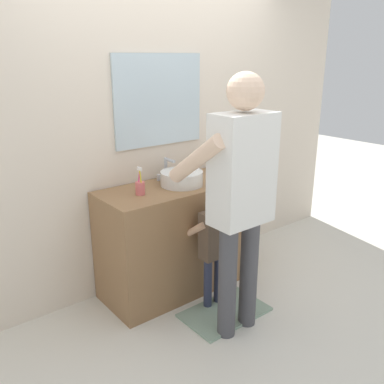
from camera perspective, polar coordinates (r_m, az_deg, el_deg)
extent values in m
plane|color=silver|center=(3.46, 1.60, -14.46)|extent=(14.00, 14.00, 0.00)
cube|color=beige|center=(3.45, -4.94, 9.54)|extent=(4.40, 0.08, 2.70)
cube|color=silver|center=(3.38, -4.52, 12.43)|extent=(0.81, 0.02, 0.71)
cube|color=olive|center=(3.45, -1.56, -6.07)|extent=(1.33, 0.54, 0.89)
cylinder|color=silver|center=(3.26, -1.42, 1.89)|extent=(0.33, 0.33, 0.11)
cylinder|color=beige|center=(3.26, -1.42, 1.99)|extent=(0.27, 0.27, 0.09)
cylinder|color=#B7BABF|center=(3.42, -3.63, 3.25)|extent=(0.03, 0.03, 0.18)
cylinder|color=#B7BABF|center=(3.35, -3.07, 4.37)|extent=(0.02, 0.12, 0.02)
cylinder|color=#B7BABF|center=(3.40, -4.57, 2.00)|extent=(0.04, 0.04, 0.05)
cylinder|color=#B7BABF|center=(3.48, -2.66, 2.41)|extent=(0.04, 0.04, 0.05)
cylinder|color=#D86666|center=(3.06, -7.12, 0.51)|extent=(0.07, 0.07, 0.09)
cylinder|color=yellow|center=(3.03, -7.00, 1.38)|extent=(0.03, 0.01, 0.17)
cube|color=white|center=(3.01, -7.07, 3.12)|extent=(0.01, 0.02, 0.02)
cylinder|color=#E5387F|center=(3.06, -7.31, 1.52)|extent=(0.03, 0.01, 0.17)
cube|color=white|center=(3.03, -7.38, 3.24)|extent=(0.01, 0.02, 0.02)
cylinder|color=#B27FC6|center=(3.49, 3.92, 3.10)|extent=(0.06, 0.06, 0.13)
cylinder|color=#2D2D2D|center=(3.47, 3.95, 4.42)|extent=(0.02, 0.02, 0.04)
cube|color=gray|center=(3.30, 4.51, -16.11)|extent=(0.64, 0.40, 0.02)
cylinder|color=#2D334C|center=(3.25, 2.18, -12.46)|extent=(0.06, 0.06, 0.42)
cylinder|color=#2D334C|center=(3.31, 3.60, -11.86)|extent=(0.06, 0.06, 0.42)
cube|color=brown|center=(3.10, 3.01, -5.87)|extent=(0.21, 0.12, 0.37)
sphere|color=#D8A884|center=(3.00, 3.09, -1.47)|extent=(0.12, 0.12, 0.12)
cylinder|color=#D8A884|center=(3.08, 0.22, -5.31)|extent=(0.05, 0.25, 0.20)
cylinder|color=#D8A884|center=(3.22, 3.43, -4.28)|extent=(0.05, 0.25, 0.20)
cylinder|color=#47474C|center=(2.88, 4.88, -12.21)|extent=(0.13, 0.13, 0.82)
cylinder|color=#47474C|center=(3.01, 7.79, -10.90)|extent=(0.13, 0.13, 0.82)
cube|color=white|center=(2.65, 6.94, 3.07)|extent=(0.41, 0.23, 0.72)
sphere|color=beige|center=(2.57, 7.36, 13.56)|extent=(0.23, 0.23, 0.23)
cylinder|color=beige|center=(2.62, 0.57, 4.46)|extent=(0.10, 0.50, 0.39)
cylinder|color=beige|center=(2.92, 7.51, 5.73)|extent=(0.10, 0.50, 0.39)
cylinder|color=blue|center=(3.09, 4.88, 2.94)|extent=(0.01, 0.14, 0.03)
cube|color=white|center=(3.14, 3.94, 3.43)|extent=(0.01, 0.02, 0.02)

